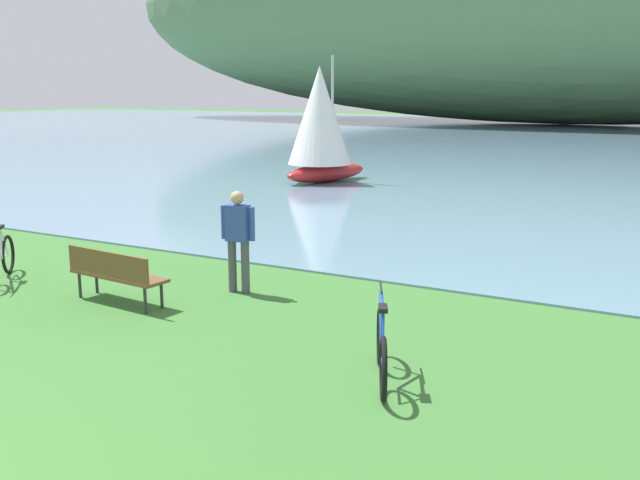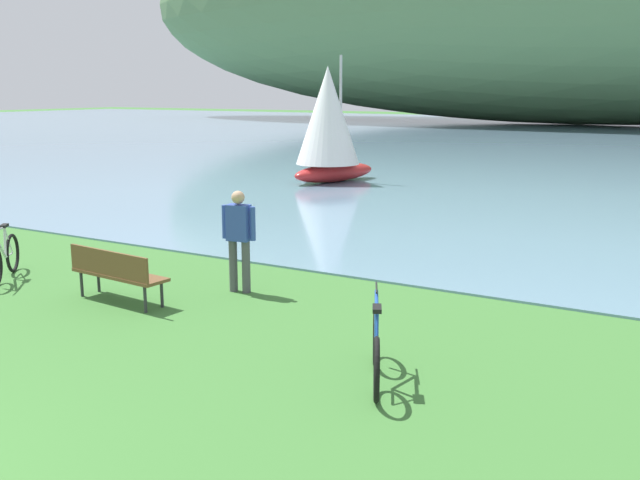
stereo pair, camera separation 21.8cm
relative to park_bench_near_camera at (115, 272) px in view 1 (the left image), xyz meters
name	(u,v)px [view 1 (the left image)]	position (x,y,z in m)	size (l,w,h in m)	color
bay_water	(615,141)	(1.84, 43.23, -0.50)	(180.00, 80.00, 0.04)	#6B8EA8
park_bench_near_camera	(115,272)	(0.00, 0.00, 0.00)	(1.83, 0.62, 0.88)	brown
bicycle_leaning_near_bench	(0,259)	(-2.81, 0.03, -0.12)	(1.13, 1.43, 1.01)	black
bicycle_beside_path	(382,348)	(4.93, -0.73, -0.12)	(0.85, 1.61, 1.01)	black
person_at_shoreline	(238,235)	(1.30, 1.51, 0.46)	(0.60, 0.28, 1.71)	#4C4C51
sailboat_nearest_to_shore	(321,123)	(-4.47, 14.59, 1.64)	(2.80, 3.98, 4.50)	#B22323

